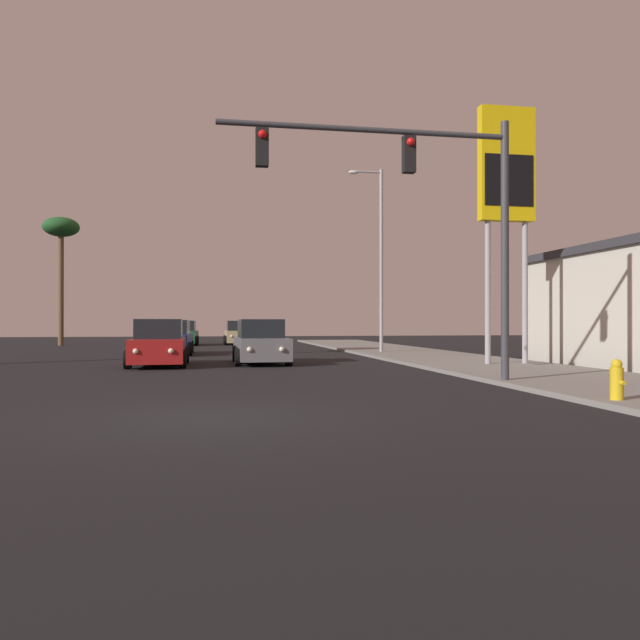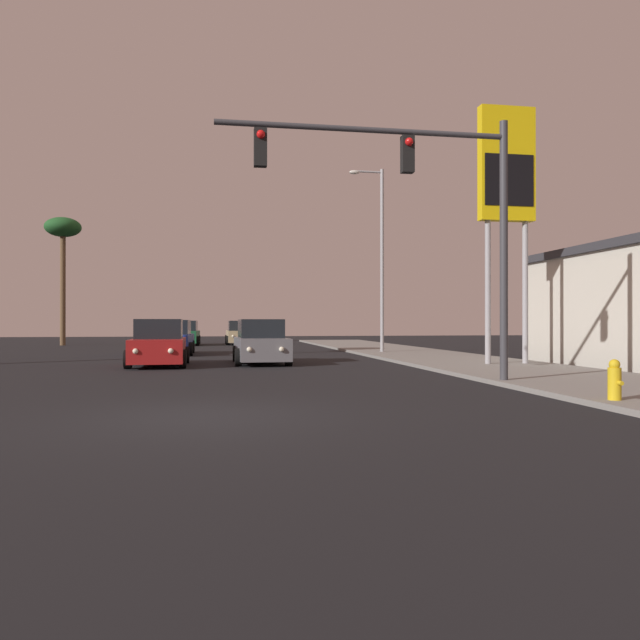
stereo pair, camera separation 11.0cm
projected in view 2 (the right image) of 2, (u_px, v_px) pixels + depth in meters
name	position (u px, v px, depth m)	size (l,w,h in m)	color
ground_plane	(205.00, 416.00, 10.36)	(120.00, 120.00, 0.00)	black
sidewalk_right	(485.00, 365.00, 21.81)	(5.00, 60.00, 0.12)	gray
car_red	(159.00, 345.00, 22.39)	(2.04, 4.33, 1.68)	maroon
car_grey	(261.00, 343.00, 23.62)	(2.04, 4.33, 1.68)	slate
car_tan	(240.00, 334.00, 44.03)	(2.04, 4.33, 1.68)	tan
car_blue	(172.00, 339.00, 30.33)	(2.04, 4.34, 1.68)	navy
car_green	(185.00, 334.00, 42.66)	(2.04, 4.34, 1.68)	#195933
traffic_light_mast	(425.00, 194.00, 15.28)	(7.28, 0.36, 6.50)	#38383D
street_lamp	(379.00, 250.00, 30.69)	(1.74, 0.24, 9.00)	#99999E
gas_station_sign	(507.00, 178.00, 21.84)	(2.00, 0.42, 9.00)	#99999E
fire_hydrant	(615.00, 380.00, 11.57)	(0.24, 0.34, 0.76)	gold
palm_tree_far	(63.00, 234.00, 42.23)	(2.40, 2.40, 8.69)	brown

